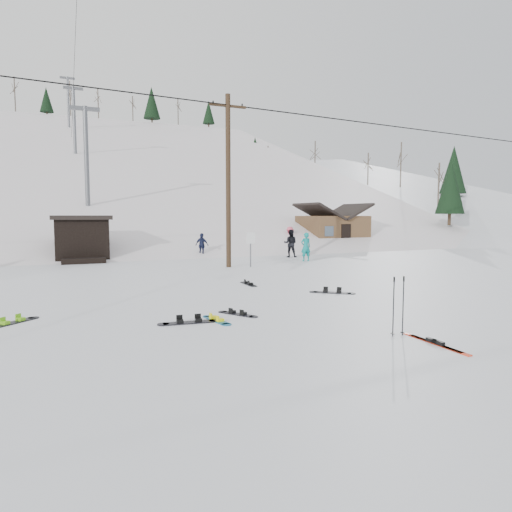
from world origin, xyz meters
name	(u,v)px	position (x,y,z in m)	size (l,w,h in m)	color
ground	(354,332)	(0.00, 0.00, 0.00)	(200.00, 200.00, 0.00)	silver
ski_slope	(111,324)	(0.00, 55.00, -12.00)	(60.00, 75.00, 45.00)	silver
ridge_right	(363,302)	(38.00, 50.00, -11.00)	(34.00, 85.00, 36.00)	silver
treeline_right	(389,235)	(36.00, 42.00, 0.00)	(20.00, 60.00, 10.00)	black
treeline_crest	(92,229)	(0.00, 86.00, 0.00)	(50.00, 6.00, 10.00)	black
utility_pole	(228,178)	(2.00, 14.00, 4.68)	(2.00, 0.26, 9.00)	#3A2819
trail_sign	(251,243)	(3.10, 13.58, 1.27)	(0.50, 0.09, 1.85)	#595B60
lift_hut	(81,238)	(-5.00, 20.94, 1.36)	(3.40, 4.10, 2.75)	black
lift_tower_near	(86,150)	(-4.00, 30.00, 7.86)	(2.20, 0.36, 8.00)	#595B60
lift_tower_mid	(74,116)	(-4.00, 50.00, 14.36)	(2.20, 0.36, 8.00)	#595B60
lift_tower_far	(68,99)	(-4.00, 70.00, 20.86)	(2.20, 0.36, 8.00)	#595B60
cabin	(332,230)	(15.00, 24.00, 1.48)	(5.39, 4.40, 3.77)	brown
hero_snowboard	(217,320)	(-2.59, 2.43, 0.02)	(0.42, 1.33, 0.09)	#166792
hero_skis	(435,343)	(1.00, -1.52, 0.03)	(0.15, 1.87, 0.10)	red
ski_poles	(398,306)	(0.73, -0.66, 0.70)	(0.38, 0.10, 1.38)	black
board_scatter_a	(189,322)	(-3.32, 2.47, 0.03)	(1.61, 0.45, 0.11)	black
board_scatter_b	(238,314)	(-1.82, 2.90, 0.02)	(0.80, 1.18, 0.09)	black
board_scatter_c	(13,322)	(-7.46, 4.26, 0.03)	(1.19, 1.11, 0.11)	black
board_scatter_d	(332,292)	(2.54, 4.84, 0.03)	(1.34, 1.12, 0.11)	black
board_scatter_f	(249,284)	(0.60, 7.89, 0.03)	(0.28, 1.41, 0.10)	black
skier_teal	(306,247)	(7.35, 15.12, 0.86)	(0.63, 0.41, 1.72)	#0C7E7C
skier_dark	(290,243)	(7.72, 17.77, 0.91)	(0.89, 0.69, 1.82)	black
skier_pink	(290,238)	(10.51, 23.13, 0.93)	(1.20, 0.69, 1.85)	#E24F6C
skier_navy	(202,245)	(2.35, 20.01, 0.79)	(0.93, 0.39, 1.59)	#161C39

